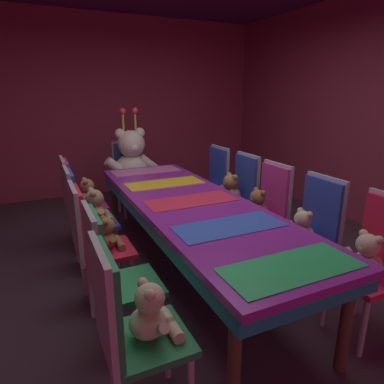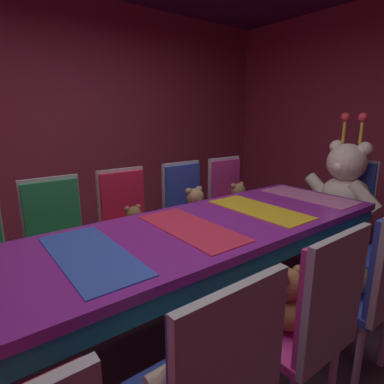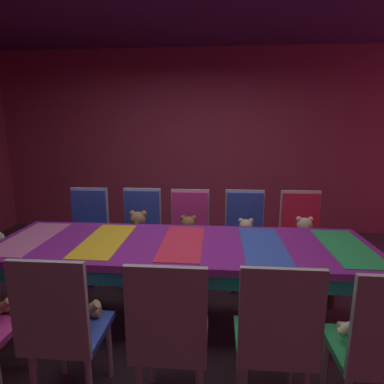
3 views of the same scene
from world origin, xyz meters
TOP-DOWN VIEW (x-y plane):
  - ground_plane at (0.00, 0.00)m, footprint 7.90×7.90m
  - wall_back at (0.00, 3.20)m, footprint 5.20×0.12m
  - banquet_table at (0.00, 0.00)m, footprint 0.90×2.95m
  - chair_left_0 at (-0.87, -1.10)m, footprint 0.42×0.41m
  - teddy_left_0 at (-0.73, -1.10)m, footprint 0.24×0.32m
  - chair_left_1 at (-0.83, -0.58)m, footprint 0.42×0.41m
  - chair_left_2 at (-0.86, -0.02)m, footprint 0.42×0.41m
  - teddy_left_2 at (-0.72, -0.02)m, footprint 0.21×0.27m
  - chair_left_3 at (-0.85, 0.58)m, footprint 0.42×0.41m
  - teddy_left_3 at (-0.70, 0.58)m, footprint 0.26×0.34m
  - chair_left_4 at (-0.83, 1.13)m, footprint 0.42×0.41m
  - teddy_left_4 at (-0.69, 1.13)m, footprint 0.24×0.31m
  - chair_right_0 at (0.87, -1.14)m, footprint 0.42×0.41m
  - teddy_right_0 at (0.72, -1.14)m, footprint 0.25×0.32m
  - chair_right_1 at (0.86, -0.56)m, footprint 0.42×0.41m
  - teddy_right_1 at (0.71, -0.56)m, footprint 0.23×0.29m
  - chair_right_2 at (0.84, 0.02)m, footprint 0.42×0.41m
  - teddy_right_2 at (0.69, 0.02)m, footprint 0.24×0.32m
  - chair_right_3 at (0.86, 0.54)m, footprint 0.42×0.41m
  - teddy_right_3 at (0.71, 0.54)m, footprint 0.27×0.35m
  - chair_right_4 at (0.84, 1.13)m, footprint 0.42×0.41m
  - throne_chair at (0.00, 2.02)m, footprint 0.41×0.42m
  - king_teddy_bear at (0.00, 1.84)m, footprint 0.76×0.59m

SIDE VIEW (x-z plane):
  - ground_plane at x=0.00m, z-range 0.00..0.00m
  - teddy_left_2 at x=-0.72m, z-range 0.44..0.70m
  - teddy_right_1 at x=0.71m, z-range 0.44..0.71m
  - teddy_left_4 at x=-0.69m, z-range 0.44..0.73m
  - teddy_right_2 at x=0.69m, z-range 0.44..0.73m
  - teddy_left_0 at x=-0.73m, z-range 0.44..0.73m
  - teddy_right_0 at x=0.72m, z-range 0.44..0.74m
  - chair_left_0 at x=-0.87m, z-range 0.10..1.09m
  - chair_left_1 at x=-0.83m, z-range 0.10..1.09m
  - chair_left_2 at x=-0.86m, z-range 0.10..1.09m
  - chair_left_3 at x=-0.85m, z-range 0.10..1.09m
  - chair_left_4 at x=-0.83m, z-range 0.10..1.09m
  - chair_right_0 at x=0.87m, z-range 0.10..1.09m
  - chair_right_1 at x=0.86m, z-range 0.10..1.09m
  - chair_right_2 at x=0.84m, z-range 0.10..1.09m
  - chair_right_3 at x=0.86m, z-range 0.10..1.09m
  - chair_right_4 at x=0.84m, z-range 0.10..1.09m
  - throne_chair at x=0.00m, z-range 0.10..1.09m
  - teddy_left_3 at x=-0.70m, z-range 0.44..0.76m
  - teddy_right_3 at x=0.71m, z-range 0.43..0.76m
  - banquet_table at x=0.00m, z-range 0.28..1.03m
  - king_teddy_bear at x=0.00m, z-range 0.28..1.26m
  - wall_back at x=0.00m, z-range 0.00..2.80m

